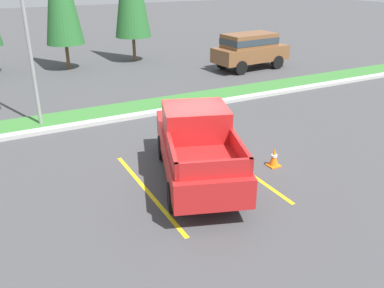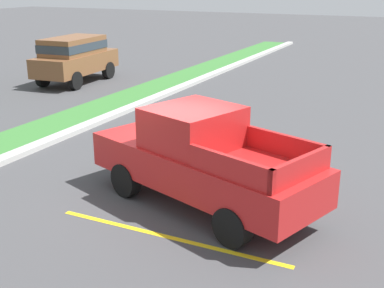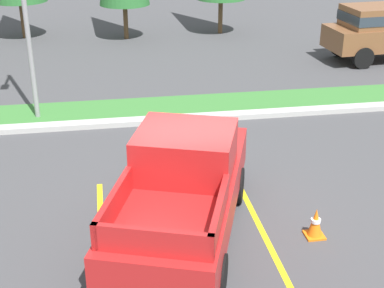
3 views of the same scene
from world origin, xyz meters
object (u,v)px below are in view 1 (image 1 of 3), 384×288
street_light (24,12)px  suv_distant (250,48)px  pickup_truck_main (197,145)px  traffic_cone (274,157)px

street_light → suv_distant: bearing=18.5°
pickup_truck_main → traffic_cone: size_ratio=9.25×
suv_distant → traffic_cone: (-6.96, -11.20, -0.95)m
suv_distant → traffic_cone: bearing=-121.9°
traffic_cone → street_light: bearing=129.6°
street_light → traffic_cone: (5.74, -6.95, -3.94)m
pickup_truck_main → suv_distant: same height
suv_distant → pickup_truck_main: bearing=-131.2°
pickup_truck_main → street_light: (-3.27, 6.54, 3.19)m
pickup_truck_main → traffic_cone: bearing=-9.4°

